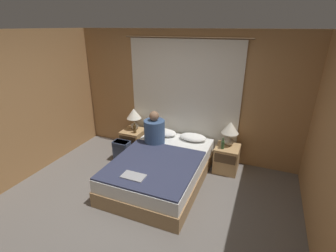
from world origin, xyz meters
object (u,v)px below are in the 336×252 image
Objects in this scene: nightstand_right at (227,159)px; pillow_right at (193,137)px; bed at (161,169)px; lamp_left at (134,116)px; lamp_right at (230,130)px; laptop_on_bed at (133,176)px; person_left_in_bed at (154,131)px; pillow_left at (164,132)px; backpack_on_floor at (122,150)px; beer_bottle_on_left_stand at (135,129)px; nightstand_left at (133,141)px; beer_bottle_on_right_stand at (223,145)px.

pillow_right reaches higher than nightstand_right.
pillow_right is at bearing 69.59° from bed.
lamp_left and lamp_right have the same top height.
pillow_right is (-0.68, 0.07, 0.29)m from nightstand_right.
lamp_right is 1.96m from laptop_on_bed.
person_left_in_bed is 1.82× the size of laptop_on_bed.
bed is at bearing -69.59° from pillow_left.
backpack_on_floor is (-1.32, -0.50, -0.30)m from pillow_right.
laptop_on_bed is (0.77, -1.40, -0.07)m from beer_bottle_on_left_stand.
beer_bottle_on_left_stand reaches higher than nightstand_left.
beer_bottle_on_left_stand reaches higher than nightstand_right.
person_left_in_bed is at bearing -21.23° from beer_bottle_on_left_stand.
beer_bottle_on_left_stand reaches higher than laptop_on_bed.
nightstand_right is (1.00, 0.77, 0.01)m from bed.
bed is at bearing -36.90° from beer_bottle_on_left_stand.
lamp_left is 1.33m from pillow_right.
pillow_right is at bearing 164.26° from beer_bottle_on_right_stand.
pillow_right is 2.54× the size of beer_bottle_on_right_stand.
beer_bottle_on_right_stand is 0.49× the size of backpack_on_floor.
person_left_in_bed is (0.66, -0.40, -0.07)m from lamp_left.
nightstand_right is 0.35m from beer_bottle_on_right_stand.
laptop_on_bed is (-1.03, -1.40, -0.06)m from beer_bottle_on_right_stand.
pillow_left reaches higher than laptop_on_bed.
bed is 4.51× the size of lamp_left.
nightstand_right is 0.55m from lamp_right.
lamp_left reaches higher than pillow_right.
nightstand_left is at bearing -90.00° from lamp_left.
beer_bottle_on_right_stand is (0.92, 0.67, 0.34)m from bed.
pillow_right is at bearing -178.83° from lamp_right.
lamp_right reaches higher than bed.
lamp_right is 1.09× the size of backpack_on_floor.
laptop_on_bed is at bearing -60.93° from lamp_left.
bed is 3.93× the size of pillow_left.
laptop_on_bed is at bearing -61.14° from beer_bottle_on_left_stand.
person_left_in_bed is (-1.33, -0.32, 0.48)m from nightstand_right.
beer_bottle_on_left_stand is at bearing 180.00° from beer_bottle_on_right_stand.
nightstand_right is at bearing 13.41° from person_left_in_bed.
nightstand_right is at bearing -2.38° from lamp_left.
beer_bottle_on_right_stand reaches higher than bed.
beer_bottle_on_right_stand is (-0.08, -0.18, -0.22)m from lamp_right.
beer_bottle_on_right_stand reaches higher than nightstand_left.
laptop_on_bed is 0.83× the size of backpack_on_floor.
beer_bottle_on_left_stand is at bearing -163.50° from pillow_left.
nightstand_left is at bearing -177.62° from lamp_right.
person_left_in_bed is (0.66, -0.32, 0.48)m from nightstand_left.
nightstand_left is 0.55m from lamp_left.
lamp_right reaches higher than backpack_on_floor.
bed is 0.94m from pillow_right.
lamp_right is at bearing 40.48° from bed.
pillow_left is 1.24m from beer_bottle_on_right_stand.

